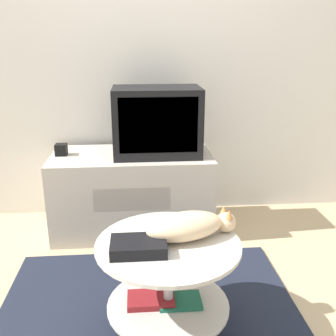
{
  "coord_description": "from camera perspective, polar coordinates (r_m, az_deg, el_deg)",
  "views": [
    {
      "loc": [
        -0.04,
        -1.6,
        1.38
      ],
      "look_at": [
        0.13,
        0.55,
        0.66
      ],
      "focal_mm": 42.0,
      "sensor_mm": 36.0,
      "label": 1
    }
  ],
  "objects": [
    {
      "name": "ground_plane",
      "position": [
        2.11,
        -2.63,
        -22.42
      ],
      "size": [
        12.0,
        12.0,
        0.0
      ],
      "primitive_type": "plane",
      "color": "tan"
    },
    {
      "name": "tv_stand",
      "position": [
        2.92,
        -5.17,
        -3.5
      ],
      "size": [
        1.14,
        0.57,
        0.59
      ],
      "color": "beige",
      "rests_on": "ground_plane"
    },
    {
      "name": "cat",
      "position": [
        1.81,
        2.9,
        -8.47
      ],
      "size": [
        0.56,
        0.28,
        0.12
      ],
      "rotation": [
        0.0,
        0.0,
        0.27
      ],
      "color": "beige",
      "rests_on": "coffee_table"
    },
    {
      "name": "rug",
      "position": [
        2.1,
        -2.63,
        -22.22
      ],
      "size": [
        1.57,
        1.43,
        0.02
      ],
      "color": "#1E2333",
      "rests_on": "ground_plane"
    },
    {
      "name": "wall_back",
      "position": [
        3.08,
        -4.08,
        16.89
      ],
      "size": [
        8.0,
        0.05,
        2.6
      ],
      "color": "silver",
      "rests_on": "ground_plane"
    },
    {
      "name": "speaker",
      "position": [
        2.88,
        -15.23,
        2.59
      ],
      "size": [
        0.08,
        0.08,
        0.08
      ],
      "color": "black",
      "rests_on": "tv_stand"
    },
    {
      "name": "tv",
      "position": [
        2.75,
        -1.61,
        6.75
      ],
      "size": [
        0.6,
        0.38,
        0.47
      ],
      "color": "black",
      "rests_on": "tv_stand"
    },
    {
      "name": "coffee_table",
      "position": [
        1.89,
        -0.08,
        -15.36
      ],
      "size": [
        0.66,
        0.66,
        0.48
      ],
      "color": "#B2B2B7",
      "rests_on": "rug"
    },
    {
      "name": "dvd_box",
      "position": [
        1.72,
        -4.3,
        -11.26
      ],
      "size": [
        0.24,
        0.16,
        0.05
      ],
      "color": "black",
      "rests_on": "coffee_table"
    }
  ]
}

